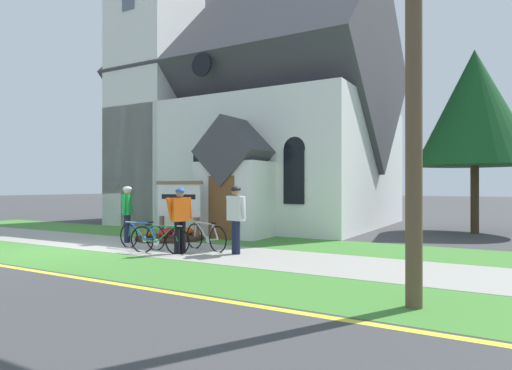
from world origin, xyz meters
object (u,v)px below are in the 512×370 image
(church_sign, at_px, (179,201))
(cyclist_in_green_jersey, at_px, (180,215))
(bicycle_blue, at_px, (206,237))
(roadside_conifer, at_px, (475,108))
(bicycle_white, at_px, (159,239))
(bicycle_black, at_px, (142,236))
(cyclist_in_yellow_jersey, at_px, (236,214))
(cyclist_in_orange_jersey, at_px, (127,209))

(church_sign, height_order, cyclist_in_green_jersey, church_sign)
(bicycle_blue, bearing_deg, roadside_conifer, 54.55)
(church_sign, relative_size, bicycle_white, 1.10)
(cyclist_in_green_jersey, bearing_deg, bicycle_blue, 76.94)
(bicycle_black, distance_m, cyclist_in_green_jersey, 1.64)
(bicycle_white, relative_size, bicycle_black, 1.01)
(bicycle_blue, xyz_separation_m, roadside_conifer, (6.10, 8.57, 4.32))
(church_sign, bearing_deg, cyclist_in_green_jersey, -49.60)
(cyclist_in_green_jersey, distance_m, cyclist_in_yellow_jersey, 1.47)
(bicycle_black, xyz_separation_m, roadside_conifer, (7.80, 9.26, 4.33))
(bicycle_white, height_order, cyclist_in_orange_jersey, cyclist_in_orange_jersey)
(bicycle_blue, xyz_separation_m, cyclist_in_green_jersey, (-0.20, -0.86, 0.63))
(bicycle_white, bearing_deg, roadside_conifer, 54.83)
(bicycle_blue, xyz_separation_m, cyclist_in_yellow_jersey, (1.11, -0.21, 0.67))
(cyclist_in_orange_jersey, xyz_separation_m, roadside_conifer, (9.19, 8.49, 3.65))
(cyclist_in_green_jersey, xyz_separation_m, roadside_conifer, (6.30, 9.43, 3.69))
(cyclist_in_yellow_jersey, relative_size, roadside_conifer, 0.26)
(roadside_conifer, bearing_deg, cyclist_in_orange_jersey, -137.26)
(cyclist_in_yellow_jersey, bearing_deg, bicycle_blue, 169.39)
(bicycle_black, xyz_separation_m, cyclist_in_green_jersey, (1.50, -0.17, 0.64))
(bicycle_blue, bearing_deg, bicycle_black, -157.90)
(church_sign, distance_m, roadside_conifer, 11.44)
(cyclist_in_orange_jersey, bearing_deg, roadside_conifer, 42.74)
(bicycle_black, distance_m, cyclist_in_orange_jersey, 1.72)
(cyclist_in_yellow_jersey, height_order, roadside_conifer, roadside_conifer)
(cyclist_in_orange_jersey, distance_m, cyclist_in_green_jersey, 3.04)
(bicycle_blue, relative_size, cyclist_in_orange_jersey, 0.97)
(bicycle_black, bearing_deg, bicycle_blue, 22.10)
(cyclist_in_orange_jersey, bearing_deg, bicycle_blue, -1.41)
(bicycle_white, relative_size, cyclist_in_yellow_jersey, 1.00)
(roadside_conifer, bearing_deg, cyclist_in_yellow_jersey, -119.60)
(bicycle_white, xyz_separation_m, bicycle_blue, (0.70, 1.09, 0.00))
(cyclist_in_green_jersey, height_order, cyclist_in_yellow_jersey, cyclist_in_yellow_jersey)
(cyclist_in_orange_jersey, height_order, cyclist_in_green_jersey, cyclist_in_orange_jersey)
(cyclist_in_yellow_jersey, bearing_deg, cyclist_in_orange_jersey, 176.13)
(church_sign, bearing_deg, cyclist_in_orange_jersey, -110.16)
(church_sign, relative_size, roadside_conifer, 0.28)
(bicycle_black, distance_m, bicycle_blue, 1.84)
(bicycle_blue, height_order, cyclist_in_green_jersey, cyclist_in_green_jersey)
(church_sign, distance_m, cyclist_in_yellow_jersey, 4.10)
(cyclist_in_green_jersey, bearing_deg, church_sign, 130.40)
(cyclist_in_orange_jersey, distance_m, roadside_conifer, 13.04)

